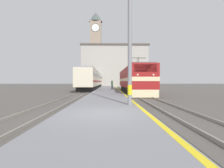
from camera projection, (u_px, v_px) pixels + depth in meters
ground_plane at (108, 89)px, 37.85m from camera, size 200.00×200.00×0.00m
platform at (108, 90)px, 32.85m from camera, size 4.17×140.00×0.32m
rail_track_near at (129, 91)px, 32.91m from camera, size 2.83×140.00×0.16m
rail_track_far at (89, 91)px, 32.79m from camera, size 2.84×140.00×0.16m
locomotive_train at (133, 80)px, 27.15m from camera, size 2.92×19.27×4.79m
passenger_train at (96, 80)px, 49.07m from camera, size 2.92×47.63×4.02m
catenary_mast at (132, 39)px, 10.46m from camera, size 2.73×0.27×7.93m
person_on_platform at (112, 84)px, 31.21m from camera, size 0.34×0.34×1.75m
clock_tower at (96, 47)px, 66.55m from camera, size 5.02×5.02×28.08m
station_building at (114, 66)px, 60.10m from camera, size 22.37×8.76×14.00m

